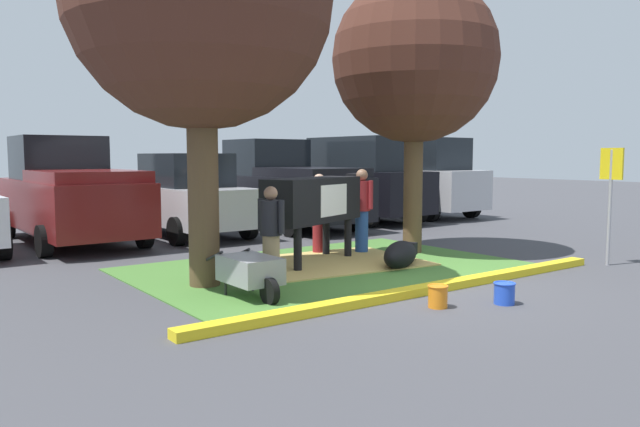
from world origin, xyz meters
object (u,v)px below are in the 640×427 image
cow_holstein (316,200)px  pickup_truck_maroon (70,194)px  shade_tree_right (415,61)px  pickup_truck_black (283,187)px  person_visitor_near (271,233)px  calf_lying (401,255)px  sedan_silver (186,196)px  person_visitor_far (362,208)px  suv_black (360,179)px  parking_sign (611,183)px  suv_dark_grey (416,177)px  person_handler (319,211)px  bucket_orange (438,296)px  bucket_blue (504,293)px  wheelbarrow (251,271)px

cow_holstein → pickup_truck_maroon: bearing=118.2°
shade_tree_right → pickup_truck_black: (0.36, 5.36, -2.72)m
cow_holstein → pickup_truck_black: size_ratio=0.55×
person_visitor_near → calf_lying: bearing=-2.8°
sedan_silver → calf_lying: bearing=-79.2°
person_visitor_near → person_visitor_far: person_visitor_far is taller
shade_tree_right → suv_black: (3.10, 5.31, -2.56)m
parking_sign → suv_dark_grey: 9.27m
sedan_silver → person_visitor_far: bearing=-70.2°
person_handler → parking_sign: parking_sign is taller
shade_tree_right → person_visitor_near: bearing=-166.5°
suv_black → person_visitor_near: bearing=-138.4°
suv_dark_grey → cow_holstein: bearing=-146.5°
bucket_orange → suv_dark_grey: size_ratio=0.06×
sedan_silver → suv_dark_grey: bearing=1.4°
calf_lying → person_handler: 2.19m
cow_holstein → suv_dark_grey: size_ratio=0.65×
sedan_silver → person_visitor_near: bearing=-102.7°
person_visitor_near → suv_dark_grey: size_ratio=0.33×
pickup_truck_maroon → person_visitor_far: bearing=-50.2°
person_handler → parking_sign: bearing=-50.0°
bucket_blue → sedan_silver: bearing=93.1°
calf_lying → person_visitor_far: size_ratio=0.76×
bucket_orange → pickup_truck_maroon: pickup_truck_maroon is taller
person_visitor_near → wheelbarrow: size_ratio=0.94×
sedan_silver → parking_sign: bearing=-62.1°
person_handler → bucket_orange: (-1.32, -4.40, -0.71)m
bucket_blue → person_visitor_near: bearing=123.3°
cow_holstein → bucket_orange: size_ratio=10.20×
pickup_truck_maroon → suv_black: size_ratio=1.17×
bucket_orange → suv_black: suv_black is taller
person_handler → sedan_silver: bearing=102.8°
bucket_orange → pickup_truck_maroon: bearing=103.9°
person_visitor_near → person_visitor_far: size_ratio=0.89×
wheelbarrow → bucket_orange: 2.54m
person_visitor_near → pickup_truck_maroon: size_ratio=0.28×
person_visitor_far → suv_dark_grey: suv_dark_grey is taller
sedan_silver → wheelbarrow: bearing=-107.0°
bucket_orange → suv_dark_grey: bearing=45.9°
suv_black → bucket_blue: bearing=-119.6°
person_visitor_far → suv_black: (3.98, 4.77, 0.35)m
person_visitor_near → bucket_blue: bearing=-56.7°
cow_holstein → pickup_truck_black: 5.75m
parking_sign → cow_holstein: bearing=140.9°
person_visitor_far → bucket_orange: 4.50m
bucket_blue → pickup_truck_maroon: bearing=108.1°
shade_tree_right → calf_lying: (-1.36, -1.07, -3.59)m
cow_holstein → person_visitor_near: size_ratio=2.00×
bucket_orange → person_handler: bearing=73.2°
bucket_orange → person_visitor_far: bearing=62.5°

